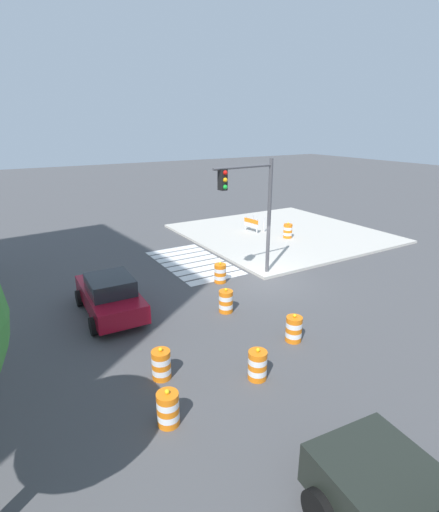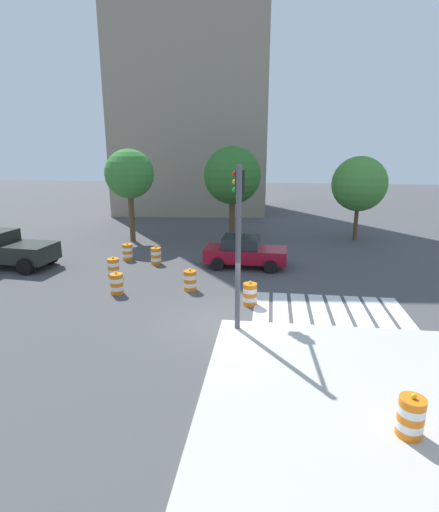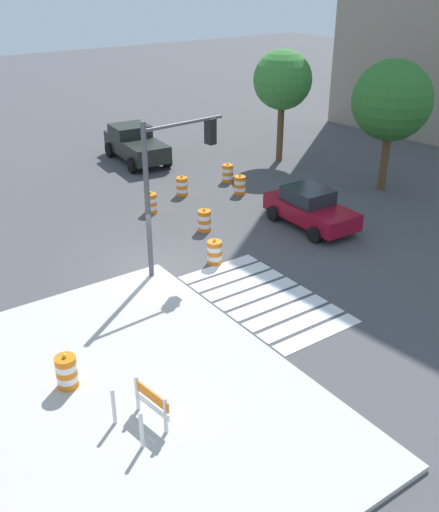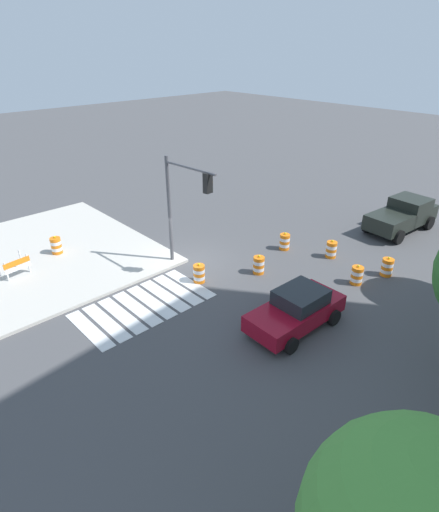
{
  "view_description": "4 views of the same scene",
  "coord_description": "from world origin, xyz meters",
  "px_view_note": "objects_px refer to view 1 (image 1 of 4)",
  "views": [
    {
      "loc": [
        -13.81,
        10.78,
        7.15
      ],
      "look_at": [
        0.02,
        2.5,
        1.67
      ],
      "focal_mm": 27.43,
      "sensor_mm": 36.0,
      "label": 1
    },
    {
      "loc": [
        1.62,
        -13.26,
        6.17
      ],
      "look_at": [
        -0.47,
        2.88,
        1.75
      ],
      "focal_mm": 28.12,
      "sensor_mm": 36.0,
      "label": 2
    },
    {
      "loc": [
        17.19,
        -9.36,
        10.13
      ],
      "look_at": [
        1.59,
        1.67,
        0.66
      ],
      "focal_mm": 41.49,
      "sensor_mm": 36.0,
      "label": 3
    },
    {
      "loc": [
        11.96,
        15.28,
        10.41
      ],
      "look_at": [
        -0.34,
        2.06,
        1.02
      ],
      "focal_mm": 29.09,
      "sensor_mm": 36.0,
      "label": 4
    }
  ],
  "objects_px": {
    "traffic_barrel_median_far": "(220,273)",
    "construction_barricade": "(253,223)",
    "traffic_barrel_far_curb": "(226,301)",
    "traffic_barrel_crosswalk_end": "(161,364)",
    "sports_car": "(110,295)",
    "traffic_barrel_lane_center": "(294,329)",
    "traffic_barrel_on_sidewalk": "(288,231)",
    "traffic_barrel_near_corner": "(257,365)",
    "traffic_light_pole": "(251,199)",
    "traffic_barrel_median_near": "(168,409)"
  },
  "relations": [
    {
      "from": "traffic_barrel_on_sidewalk",
      "to": "traffic_barrel_near_corner",
      "type": "bearing_deg",
      "value": 136.33
    },
    {
      "from": "traffic_barrel_crosswalk_end",
      "to": "traffic_barrel_lane_center",
      "type": "height_order",
      "value": "same"
    },
    {
      "from": "traffic_barrel_median_near",
      "to": "traffic_barrel_on_sidewalk",
      "type": "height_order",
      "value": "traffic_barrel_on_sidewalk"
    },
    {
      "from": "traffic_barrel_far_curb",
      "to": "construction_barricade",
      "type": "distance_m",
      "value": 11.9
    },
    {
      "from": "traffic_barrel_near_corner",
      "to": "traffic_barrel_far_curb",
      "type": "distance_m",
      "value": 4.4
    },
    {
      "from": "traffic_barrel_near_corner",
      "to": "traffic_barrel_lane_center",
      "type": "relative_size",
      "value": 1.0
    },
    {
      "from": "traffic_barrel_crosswalk_end",
      "to": "sports_car",
      "type": "bearing_deg",
      "value": 1.1
    },
    {
      "from": "construction_barricade",
      "to": "traffic_barrel_median_near",
      "type": "bearing_deg",
      "value": 137.9
    },
    {
      "from": "traffic_barrel_on_sidewalk",
      "to": "traffic_barrel_median_near",
      "type": "bearing_deg",
      "value": 129.95
    },
    {
      "from": "traffic_light_pole",
      "to": "sports_car",
      "type": "bearing_deg",
      "value": 91.74
    },
    {
      "from": "sports_car",
      "to": "traffic_barrel_lane_center",
      "type": "bearing_deg",
      "value": -137.25
    },
    {
      "from": "traffic_barrel_crosswalk_end",
      "to": "traffic_barrel_median_near",
      "type": "distance_m",
      "value": 1.92
    },
    {
      "from": "traffic_barrel_far_curb",
      "to": "traffic_barrel_lane_center",
      "type": "xyz_separation_m",
      "value": [
        -3.07,
        -0.84,
        0.0
      ]
    },
    {
      "from": "traffic_barrel_near_corner",
      "to": "traffic_barrel_lane_center",
      "type": "bearing_deg",
      "value": -65.21
    },
    {
      "from": "sports_car",
      "to": "traffic_barrel_on_sidewalk",
      "type": "height_order",
      "value": "sports_car"
    },
    {
      "from": "sports_car",
      "to": "traffic_barrel_median_far",
      "type": "distance_m",
      "value": 5.41
    },
    {
      "from": "traffic_barrel_far_curb",
      "to": "traffic_light_pole",
      "type": "distance_m",
      "value": 5.02
    },
    {
      "from": "traffic_barrel_lane_center",
      "to": "traffic_barrel_on_sidewalk",
      "type": "height_order",
      "value": "traffic_barrel_on_sidewalk"
    },
    {
      "from": "sports_car",
      "to": "traffic_barrel_on_sidewalk",
      "type": "distance_m",
      "value": 13.49
    },
    {
      "from": "traffic_barrel_far_curb",
      "to": "traffic_barrel_on_sidewalk",
      "type": "distance_m",
      "value": 10.95
    },
    {
      "from": "traffic_barrel_far_curb",
      "to": "traffic_light_pole",
      "type": "bearing_deg",
      "value": -49.85
    },
    {
      "from": "traffic_barrel_far_curb",
      "to": "traffic_barrel_lane_center",
      "type": "distance_m",
      "value": 3.19
    },
    {
      "from": "traffic_barrel_median_near",
      "to": "traffic_barrel_on_sidewalk",
      "type": "bearing_deg",
      "value": -50.05
    },
    {
      "from": "sports_car",
      "to": "traffic_barrel_near_corner",
      "type": "xyz_separation_m",
      "value": [
        -6.29,
        -2.5,
        -0.36
      ]
    },
    {
      "from": "traffic_barrel_near_corner",
      "to": "traffic_light_pole",
      "type": "distance_m",
      "value": 8.51
    },
    {
      "from": "traffic_barrel_far_curb",
      "to": "construction_barricade",
      "type": "height_order",
      "value": "construction_barricade"
    },
    {
      "from": "traffic_barrel_median_far",
      "to": "construction_barricade",
      "type": "height_order",
      "value": "construction_barricade"
    },
    {
      "from": "traffic_barrel_far_curb",
      "to": "traffic_barrel_on_sidewalk",
      "type": "relative_size",
      "value": 1.0
    },
    {
      "from": "traffic_barrel_lane_center",
      "to": "construction_barricade",
      "type": "distance_m",
      "value": 13.94
    },
    {
      "from": "traffic_barrel_on_sidewalk",
      "to": "traffic_barrel_far_curb",
      "type": "bearing_deg",
      "value": 126.93
    },
    {
      "from": "traffic_barrel_crosswalk_end",
      "to": "traffic_barrel_far_curb",
      "type": "relative_size",
      "value": 1.0
    },
    {
      "from": "traffic_barrel_median_near",
      "to": "traffic_barrel_on_sidewalk",
      "type": "xyz_separation_m",
      "value": [
        11.09,
        -13.24,
        0.15
      ]
    },
    {
      "from": "sports_car",
      "to": "traffic_barrel_far_curb",
      "type": "height_order",
      "value": "sports_car"
    },
    {
      "from": "traffic_barrel_near_corner",
      "to": "construction_barricade",
      "type": "height_order",
      "value": "construction_barricade"
    },
    {
      "from": "traffic_barrel_median_far",
      "to": "traffic_barrel_on_sidewalk",
      "type": "bearing_deg",
      "value": -62.48
    },
    {
      "from": "sports_car",
      "to": "traffic_barrel_near_corner",
      "type": "bearing_deg",
      "value": -158.36
    },
    {
      "from": "traffic_barrel_crosswalk_end",
      "to": "traffic_barrel_lane_center",
      "type": "distance_m",
      "value": 4.75
    },
    {
      "from": "traffic_barrel_crosswalk_end",
      "to": "traffic_light_pole",
      "type": "height_order",
      "value": "traffic_light_pole"
    },
    {
      "from": "traffic_barrel_lane_center",
      "to": "traffic_barrel_median_near",
      "type": "bearing_deg",
      "value": 105.06
    },
    {
      "from": "traffic_barrel_crosswalk_end",
      "to": "traffic_light_pole",
      "type": "distance_m",
      "value": 9.04
    },
    {
      "from": "traffic_barrel_median_far",
      "to": "traffic_barrel_far_curb",
      "type": "bearing_deg",
      "value": 153.2
    },
    {
      "from": "traffic_barrel_near_corner",
      "to": "traffic_barrel_on_sidewalk",
      "type": "distance_m",
      "value": 14.83
    },
    {
      "from": "construction_barricade",
      "to": "traffic_barrel_far_curb",
      "type": "bearing_deg",
      "value": 139.37
    },
    {
      "from": "traffic_barrel_median_far",
      "to": "traffic_light_pole",
      "type": "height_order",
      "value": "traffic_light_pole"
    },
    {
      "from": "construction_barricade",
      "to": "traffic_barrel_crosswalk_end",
      "type": "bearing_deg",
      "value": 135.18
    },
    {
      "from": "sports_car",
      "to": "traffic_barrel_crosswalk_end",
      "type": "distance_m",
      "value": 4.84
    },
    {
      "from": "traffic_barrel_far_curb",
      "to": "sports_car",
      "type": "bearing_deg",
      "value": 61.67
    },
    {
      "from": "sports_car",
      "to": "traffic_barrel_median_near",
      "type": "xyz_separation_m",
      "value": [
        -6.65,
        0.5,
        -0.36
      ]
    },
    {
      "from": "traffic_light_pole",
      "to": "traffic_barrel_lane_center",
      "type": "bearing_deg",
      "value": 160.28
    },
    {
      "from": "traffic_barrel_lane_center",
      "to": "traffic_barrel_on_sidewalk",
      "type": "relative_size",
      "value": 1.0
    }
  ]
}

